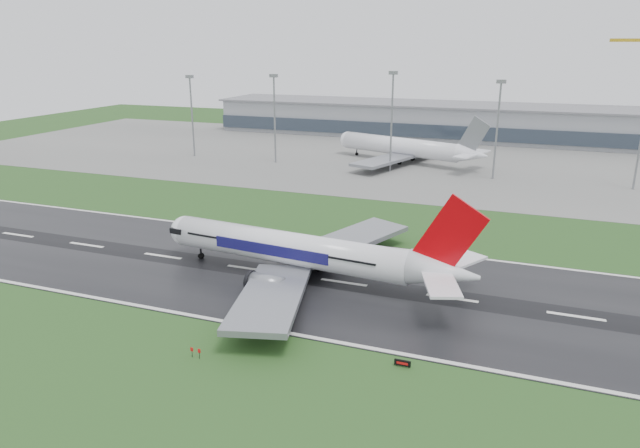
% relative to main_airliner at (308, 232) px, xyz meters
% --- Properties ---
extents(ground, '(520.00, 520.00, 0.00)m').
position_rel_main_airliner_xyz_m(ground, '(6.75, 0.71, -9.43)').
color(ground, '#1F4519').
rests_on(ground, ground).
extents(runway, '(400.00, 45.00, 0.10)m').
position_rel_main_airliner_xyz_m(runway, '(6.75, 0.71, -9.38)').
color(runway, black).
rests_on(runway, ground).
extents(apron, '(400.00, 130.00, 0.08)m').
position_rel_main_airliner_xyz_m(apron, '(6.75, 125.71, -9.39)').
color(apron, slate).
rests_on(apron, ground).
extents(terminal, '(240.00, 36.00, 15.00)m').
position_rel_main_airliner_xyz_m(terminal, '(6.75, 185.71, -1.93)').
color(terminal, gray).
rests_on(terminal, ground).
extents(main_airliner, '(68.53, 65.82, 18.65)m').
position_rel_main_airliner_xyz_m(main_airliner, '(0.00, 0.00, 0.00)').
color(main_airliner, white).
rests_on(main_airliner, runway).
extents(parked_airliner, '(79.09, 76.39, 18.56)m').
position_rel_main_airliner_xyz_m(parked_airliner, '(-7.80, 117.73, -0.07)').
color(parked_airliner, white).
rests_on(parked_airliner, apron).
extents(runway_sign, '(2.31, 0.52, 1.04)m').
position_rel_main_airliner_xyz_m(runway_sign, '(23.58, -24.34, -8.91)').
color(runway_sign, black).
rests_on(runway_sign, ground).
extents(floodmast_0, '(0.64, 0.64, 30.13)m').
position_rel_main_airliner_xyz_m(floodmast_0, '(-88.68, 100.71, 5.64)').
color(floodmast_0, gray).
rests_on(floodmast_0, ground).
extents(floodmast_1, '(0.64, 0.64, 31.10)m').
position_rel_main_airliner_xyz_m(floodmast_1, '(-53.36, 100.71, 6.12)').
color(floodmast_1, gray).
rests_on(floodmast_1, ground).
extents(floodmast_2, '(0.64, 0.64, 32.83)m').
position_rel_main_airliner_xyz_m(floodmast_2, '(-9.36, 100.71, 6.99)').
color(floodmast_2, gray).
rests_on(floodmast_2, ground).
extents(floodmast_3, '(0.64, 0.64, 30.72)m').
position_rel_main_airliner_xyz_m(floodmast_3, '(25.46, 100.71, 5.93)').
color(floodmast_3, gray).
rests_on(floodmast_3, ground).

